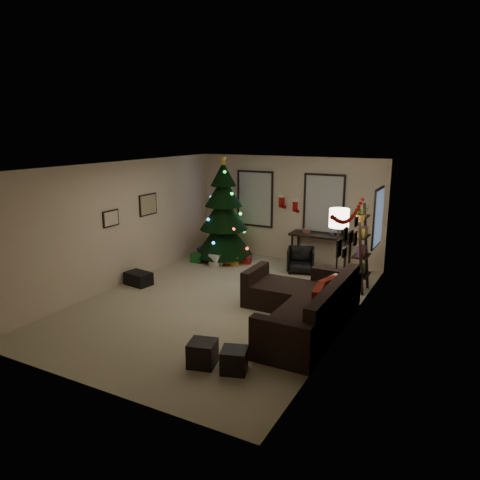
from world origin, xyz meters
The scene contains 29 objects.
floor centered at (0.00, 0.00, 0.00)m, with size 7.00×7.00×0.00m, color tan.
ceiling centered at (0.00, 0.00, 2.70)m, with size 7.00×7.00×0.00m, color white.
wall_back centered at (0.00, 3.50, 1.35)m, with size 5.00×5.00×0.00m, color beige.
wall_front centered at (0.00, -3.50, 1.35)m, with size 5.00×5.00×0.00m, color beige.
wall_left centered at (-2.50, 0.00, 1.35)m, with size 7.00×7.00×0.00m, color beige.
wall_right centered at (2.50, 0.00, 1.35)m, with size 7.00×7.00×0.00m, color beige.
window_back_left centered at (-0.95, 3.47, 1.55)m, with size 1.05×0.06×1.50m.
window_back_right centered at (0.95, 3.47, 1.55)m, with size 1.05×0.06×1.50m.
window_right_wall centered at (2.47, 2.55, 1.50)m, with size 0.06×0.90×1.30m.
christmas_tree centered at (-1.45, 2.64, 1.16)m, with size 1.50×1.50×2.79m.
presents centered at (-1.45, 2.32, 0.13)m, with size 1.50×0.88×0.30m.
sofa centered at (1.82, -0.23, 0.30)m, with size 2.03×2.94×0.90m.
pillow_red_a centered at (2.21, -0.70, 0.64)m, with size 0.13×0.49×0.49m, color maroon.
pillow_red_b centered at (2.21, -0.18, 0.64)m, with size 0.13×0.48×0.48m, color maroon.
pillow_cream centered at (2.21, 0.09, 0.63)m, with size 0.12×0.42×0.42m, color beige.
ottoman_near centered at (1.02, -2.31, 0.18)m, with size 0.39×0.39×0.37m, color black.
ottoman_far centered at (1.51, -2.25, 0.17)m, with size 0.36×0.36×0.34m, color black.
desk centered at (0.99, 3.22, 0.73)m, with size 1.54×0.55×0.83m.
desk_chair centered at (0.72, 2.57, 0.30)m, with size 0.59×0.55×0.60m, color black.
bookshelf centered at (2.30, 1.91, 0.90)m, with size 0.30×0.55×1.86m.
potted_plant centered at (2.30, 1.60, 1.79)m, with size 0.41×0.35×0.45m, color #4C4C4C.
floor_lamp centered at (1.95, 1.26, 1.54)m, with size 0.39×0.39×1.85m.
art_map centered at (-2.48, 0.89, 1.65)m, with size 0.04×0.60×0.50m.
art_abstract centered at (-2.48, -0.35, 1.53)m, with size 0.04×0.45×0.35m.
gallery centered at (2.48, -0.07, 1.57)m, with size 0.03×1.25×0.54m.
garland centered at (2.45, 0.00, 2.00)m, with size 0.08×1.90×0.30m, color #A5140C, non-canonical shape.
stocking_left centered at (-0.14, 3.38, 1.56)m, with size 0.20×0.05×0.36m.
stocking_right centered at (0.19, 3.52, 1.46)m, with size 0.20×0.05×0.36m.
storage_bin centered at (-2.14, 0.02, 0.14)m, with size 0.57×0.38×0.28m, color black.
Camera 1 is at (4.29, -7.36, 3.34)m, focal length 33.89 mm.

